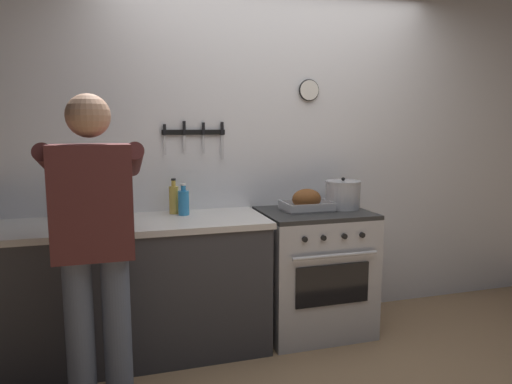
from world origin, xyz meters
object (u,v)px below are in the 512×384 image
at_px(stock_pot, 343,195).
at_px(cutting_board, 90,224).
at_px(person_cook, 94,238).
at_px(bottle_cooking_oil, 174,199).
at_px(stove, 314,271).
at_px(bottle_olive_oil, 69,203).
at_px(bottle_dish_soap, 184,202).
at_px(roasting_pan, 307,201).

distance_m(stock_pot, cutting_board, 1.77).
bearing_deg(person_cook, cutting_board, -8.40).
bearing_deg(cutting_board, bottle_cooking_oil, 25.95).
distance_m(stove, stock_pot, 0.60).
bearing_deg(bottle_olive_oil, cutting_board, -61.23).
bearing_deg(stock_pot, stove, -171.72).
bearing_deg(bottle_cooking_oil, bottle_dish_soap, -50.17).
bearing_deg(bottle_cooking_oil, bottle_olive_oil, -178.92).
relative_size(cutting_board, bottle_cooking_oil, 1.45).
bearing_deg(stock_pot, bottle_olive_oil, 175.79).
bearing_deg(cutting_board, stock_pot, 3.57).
xyz_separation_m(person_cook, roasting_pan, (1.42, 0.67, 0.02)).
height_order(roasting_pan, bottle_cooking_oil, bottle_cooking_oil).
relative_size(stock_pot, bottle_cooking_oil, 1.05).
bearing_deg(roasting_pan, stock_pot, 1.18).
bearing_deg(bottle_dish_soap, person_cook, -125.94).
bearing_deg(stock_pot, roasting_pan, -178.82).
distance_m(stock_pot, bottle_dish_soap, 1.17).
relative_size(bottle_olive_oil, bottle_cooking_oil, 1.09).
xyz_separation_m(stock_pot, bottle_cooking_oil, (-1.22, 0.15, -0.00)).
xyz_separation_m(cutting_board, bottle_cooking_oil, (0.54, 0.26, 0.09)).
relative_size(cutting_board, bottle_dish_soap, 1.64).
relative_size(bottle_dish_soap, bottle_cooking_oil, 0.88).
xyz_separation_m(stove, bottle_olive_oil, (-1.66, 0.17, 0.56)).
bearing_deg(bottle_olive_oil, bottle_dish_soap, -4.39).
distance_m(bottle_olive_oil, bottle_dish_soap, 0.74).
bearing_deg(stove, stock_pot, 8.28).
bearing_deg(roasting_pan, bottle_cooking_oil, 170.35).
bearing_deg(bottle_olive_oil, stock_pot, -4.21).
xyz_separation_m(roasting_pan, bottle_olive_oil, (-1.61, 0.15, 0.04)).
relative_size(roasting_pan, stock_pot, 1.35).
height_order(bottle_olive_oil, bottle_cooking_oil, bottle_olive_oil).
distance_m(bottle_dish_soap, bottle_cooking_oil, 0.09).
xyz_separation_m(stove, stock_pot, (0.24, 0.03, 0.55)).
relative_size(cutting_board, bottle_olive_oil, 1.33).
distance_m(stove, bottle_cooking_oil, 1.15).
bearing_deg(bottle_dish_soap, stove, -7.26).
bearing_deg(roasting_pan, bottle_dish_soap, 174.17).
height_order(stove, roasting_pan, roasting_pan).
height_order(cutting_board, bottle_dish_soap, bottle_dish_soap).
bearing_deg(bottle_dish_soap, bottle_cooking_oil, 129.83).
distance_m(roasting_pan, bottle_olive_oil, 1.62).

